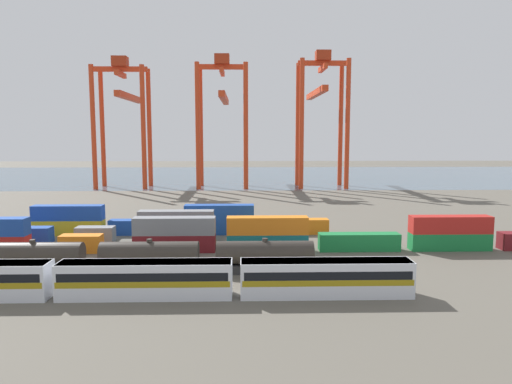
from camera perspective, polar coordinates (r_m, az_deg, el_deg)
ground_plane at (r=110.82m, az=-7.25°, el=-2.12°), size 420.00×420.00×0.00m
harbour_water at (r=202.53m, az=-4.64°, el=1.98°), size 400.00×110.00×0.01m
passenger_train at (r=52.18m, az=-13.26°, el=-10.10°), size 57.14×3.14×3.90m
freight_tank_row at (r=60.95m, az=-12.77°, el=-7.70°), size 41.19×2.90×4.36m
shipping_container_2 at (r=74.62m, az=-20.46°, el=-5.88°), size 6.04×2.44×2.60m
shipping_container_3 at (r=71.36m, az=-9.84°, el=-6.12°), size 12.10×2.44×2.60m
shipping_container_4 at (r=70.82m, az=-9.88°, el=-4.07°), size 12.10×2.44×2.60m
shipping_container_5 at (r=70.69m, az=1.39°, el=-6.14°), size 12.10×2.44×2.60m
shipping_container_6 at (r=70.15m, az=1.39°, el=-4.07°), size 12.10×2.44×2.60m
shipping_container_7 at (r=72.70m, az=12.40°, el=-5.94°), size 12.10×2.44×2.60m
shipping_container_8 at (r=77.17m, az=22.46°, el=-5.56°), size 12.10×2.44×2.60m
shipping_container_9 at (r=76.68m, az=22.55°, el=-3.66°), size 12.10×2.44×2.60m
shipping_container_12 at (r=85.18m, az=-27.38°, el=-4.68°), size 12.10×2.44×2.60m
shipping_container_13 at (r=80.35m, az=-18.93°, el=-4.93°), size 6.04×2.44×2.60m
shipping_container_14 at (r=77.46m, az=-9.63°, el=-5.08°), size 12.10×2.44×2.60m
shipping_container_15 at (r=76.96m, az=-9.67°, el=-3.19°), size 12.10×2.44×2.60m
shipping_container_16 at (r=76.71m, az=0.12°, el=-5.10°), size 6.04×2.44×2.60m
shipping_container_18 at (r=88.23m, az=-21.79°, el=-4.02°), size 12.10×2.44×2.60m
shipping_container_19 at (r=87.80m, az=-21.86°, el=-2.35°), size 12.10×2.44×2.60m
shipping_container_20 at (r=84.59m, az=-13.40°, el=-4.16°), size 12.10×2.44×2.60m
shipping_container_21 at (r=82.88m, az=-4.46°, el=-4.22°), size 12.10×2.44×2.60m
shipping_container_22 at (r=82.42m, az=-4.48°, el=-2.45°), size 12.10×2.44×2.60m
shipping_container_23 at (r=83.24m, az=4.62°, el=-4.17°), size 12.10×2.44×2.60m
gantry_crane_west at (r=164.42m, az=-15.78°, el=9.66°), size 17.44×34.75×42.59m
gantry_crane_central at (r=160.63m, az=-4.05°, el=10.15°), size 16.93×41.02×43.43m
gantry_crane_east at (r=162.15m, az=7.86°, el=10.37°), size 16.40×38.64×44.73m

